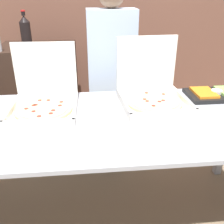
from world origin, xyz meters
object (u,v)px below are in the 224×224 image
(pizza_box_near_right, at_px, (44,100))
(soda_bottle, at_px, (25,30))
(veggie_tray, at_px, (216,94))
(person_guest_cap, at_px, (112,79))
(pizza_box_far_right, at_px, (152,92))

(pizza_box_near_right, bearing_deg, soda_bottle, 106.57)
(veggie_tray, height_order, person_guest_cap, person_guest_cap)
(veggie_tray, distance_m, person_guest_cap, 0.87)
(veggie_tray, relative_size, soda_bottle, 1.36)
(pizza_box_near_right, distance_m, person_guest_cap, 0.75)
(pizza_box_far_right, distance_m, pizza_box_near_right, 0.74)
(pizza_box_near_right, relative_size, soda_bottle, 1.41)
(pizza_box_far_right, distance_m, soda_bottle, 1.38)
(pizza_box_far_right, relative_size, pizza_box_near_right, 1.09)
(pizza_box_near_right, relative_size, veggie_tray, 1.04)
(pizza_box_near_right, xyz_separation_m, person_guest_cap, (0.50, 0.56, -0.06))
(soda_bottle, xyz_separation_m, person_guest_cap, (0.76, -0.40, -0.37))
(pizza_box_near_right, bearing_deg, pizza_box_far_right, 5.44)
(soda_bottle, distance_m, person_guest_cap, 0.94)
(pizza_box_far_right, xyz_separation_m, pizza_box_near_right, (-0.74, -0.05, -0.00))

